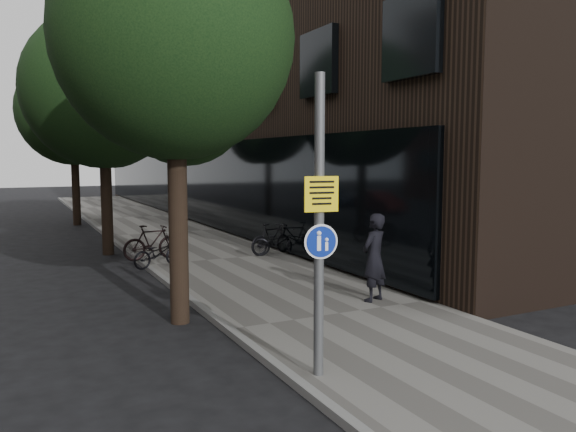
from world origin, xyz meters
TOP-DOWN VIEW (x-y plane):
  - ground at (0.00, 0.00)m, footprint 120.00×120.00m
  - sidewalk at (0.25, 10.00)m, footprint 4.50×60.00m
  - curb_edge at (-2.00, 10.00)m, footprint 0.15×60.00m
  - building_right_dark_brick at (8.50, 22.00)m, footprint 12.00×40.00m
  - street_tree_near at (-2.53, 4.64)m, footprint 4.40×4.40m
  - street_tree_mid at (-2.53, 13.14)m, footprint 5.00×5.00m
  - street_tree_far at (-2.53, 22.14)m, footprint 5.00×5.00m
  - signpost at (-1.66, 0.81)m, footprint 0.48×0.14m
  - pedestrian at (1.41, 3.82)m, footprint 0.80×0.68m
  - parked_bike_facade_near at (2.00, 9.75)m, footprint 1.73×1.04m
  - parked_bike_facade_far at (1.92, 10.04)m, footprint 1.70×0.85m
  - parked_bike_curb_near at (-1.80, 9.52)m, footprint 1.61×0.98m
  - parked_bike_curb_far at (-1.67, 10.78)m, footprint 1.79×0.67m

SIDE VIEW (x-z plane):
  - ground at x=0.00m, z-range 0.00..0.00m
  - sidewalk at x=0.25m, z-range 0.00..0.12m
  - curb_edge at x=-2.00m, z-range 0.00..0.13m
  - parked_bike_curb_near at x=-1.80m, z-range 0.12..0.92m
  - parked_bike_facade_near at x=2.00m, z-range 0.12..0.98m
  - parked_bike_facade_far at x=1.92m, z-range 0.12..1.10m
  - parked_bike_curb_far at x=-1.67m, z-range 0.12..1.17m
  - pedestrian at x=1.41m, z-range 0.12..1.99m
  - signpost at x=-1.66m, z-range 0.14..4.30m
  - street_tree_near at x=-2.53m, z-range 1.36..8.86m
  - street_tree_mid at x=-2.53m, z-range 1.21..9.01m
  - street_tree_far at x=-2.53m, z-range 1.21..9.01m
  - building_right_dark_brick at x=8.50m, z-range 0.00..18.00m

